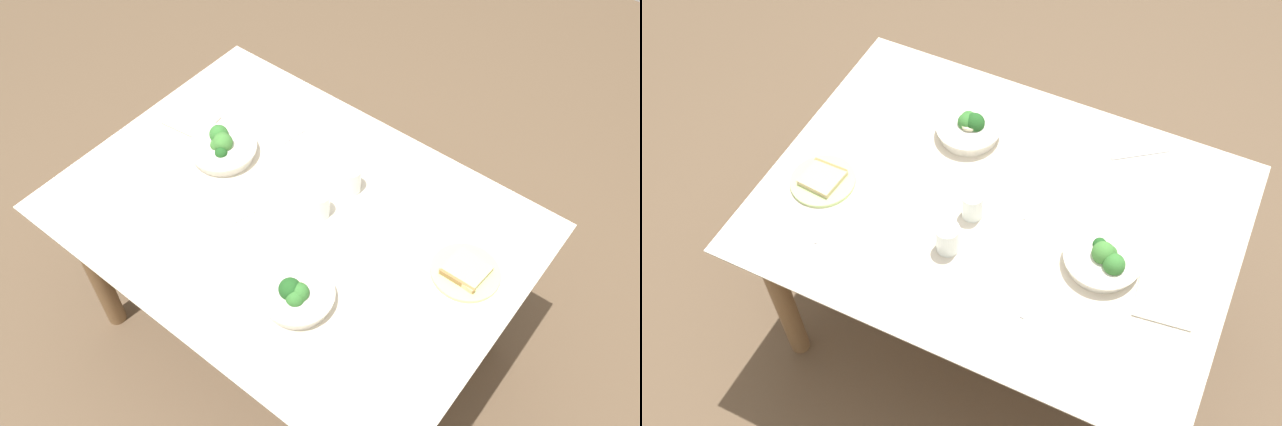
% 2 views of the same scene
% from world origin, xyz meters
% --- Properties ---
extents(ground_plane, '(6.00, 6.00, 0.00)m').
position_xyz_m(ground_plane, '(0.00, 0.00, 0.00)').
color(ground_plane, brown).
extents(dining_table, '(1.43, 1.04, 0.73)m').
position_xyz_m(dining_table, '(0.00, 0.00, 0.63)').
color(dining_table, beige).
rests_on(dining_table, ground_plane).
extents(broccoli_bowl_far, '(0.23, 0.23, 0.09)m').
position_xyz_m(broccoli_bowl_far, '(-0.35, 0.06, 0.76)').
color(broccoli_bowl_far, silver).
rests_on(broccoli_bowl_far, dining_table).
extents(broccoli_bowl_near, '(0.21, 0.21, 0.09)m').
position_xyz_m(broccoli_bowl_near, '(0.21, -0.23, 0.76)').
color(broccoli_bowl_near, silver).
rests_on(broccoli_bowl_near, dining_table).
extents(bread_side_plate, '(0.21, 0.21, 0.03)m').
position_xyz_m(bread_side_plate, '(0.54, 0.15, 0.74)').
color(bread_side_plate, '#B7D684').
rests_on(bread_side_plate, dining_table).
extents(water_glass_center, '(0.07, 0.07, 0.09)m').
position_xyz_m(water_glass_center, '(0.06, 0.06, 0.77)').
color(water_glass_center, silver).
rests_on(water_glass_center, dining_table).
extents(water_glass_side, '(0.07, 0.07, 0.10)m').
position_xyz_m(water_glass_side, '(0.08, 0.20, 0.78)').
color(water_glass_side, silver).
rests_on(water_glass_side, dining_table).
extents(fork_by_far_bowl, '(0.03, 0.10, 0.00)m').
position_xyz_m(fork_by_far_bowl, '(0.44, 0.31, 0.73)').
color(fork_by_far_bowl, '#B7B7BC').
rests_on(fork_by_far_bowl, dining_table).
extents(fork_by_near_bowl, '(0.02, 0.11, 0.00)m').
position_xyz_m(fork_by_near_bowl, '(-0.22, 0.27, 0.73)').
color(fork_by_near_bowl, '#B7B7BC').
rests_on(fork_by_near_bowl, dining_table).
extents(table_knife_left, '(0.16, 0.12, 0.00)m').
position_xyz_m(table_knife_left, '(-0.33, -0.39, 0.73)').
color(table_knife_left, '#B7B7BC').
rests_on(table_knife_left, dining_table).
extents(table_knife_right, '(0.05, 0.18, 0.00)m').
position_xyz_m(table_knife_right, '(-0.11, -0.08, 0.73)').
color(table_knife_right, '#B7B7BC').
rests_on(table_knife_right, dining_table).
extents(napkin_folded_upper, '(0.18, 0.15, 0.01)m').
position_xyz_m(napkin_folded_upper, '(-0.55, 0.11, 0.73)').
color(napkin_folded_upper, '#B1A997').
rests_on(napkin_folded_upper, dining_table).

